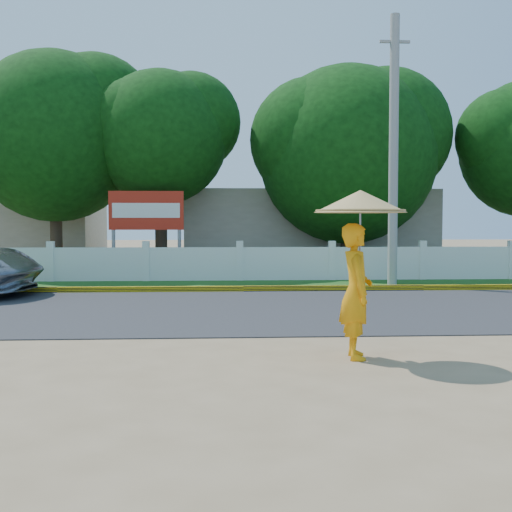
{
  "coord_description": "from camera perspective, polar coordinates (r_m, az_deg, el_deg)",
  "views": [
    {
      "loc": [
        -0.65,
        -9.43,
        1.9
      ],
      "look_at": [
        0.0,
        2.0,
        1.3
      ],
      "focal_mm": 45.0,
      "sensor_mm": 36.0,
      "label": 1
    }
  ],
  "objects": [
    {
      "name": "ground",
      "position": [
        9.64,
        0.69,
        -8.37
      ],
      "size": [
        120.0,
        120.0,
        0.0
      ],
      "primitive_type": "plane",
      "color": "#9E8460",
      "rests_on": "ground"
    },
    {
      "name": "road",
      "position": [
        14.07,
        -0.58,
        -4.72
      ],
      "size": [
        60.0,
        7.0,
        0.02
      ],
      "primitive_type": "cube",
      "color": "#38383A",
      "rests_on": "ground"
    },
    {
      "name": "grass_verge",
      "position": [
        19.28,
        -1.32,
        -2.6
      ],
      "size": [
        60.0,
        3.5,
        0.03
      ],
      "primitive_type": "cube",
      "color": "#2D601E",
      "rests_on": "ground"
    },
    {
      "name": "curb",
      "position": [
        17.58,
        -1.13,
        -2.93
      ],
      "size": [
        40.0,
        0.18,
        0.16
      ],
      "primitive_type": "cube",
      "color": "yellow",
      "rests_on": "ground"
    },
    {
      "name": "fence",
      "position": [
        20.68,
        -1.46,
        -0.73
      ],
      "size": [
        40.0,
        0.1,
        1.1
      ],
      "primitive_type": "cube",
      "color": "silver",
      "rests_on": "ground"
    },
    {
      "name": "building_near",
      "position": [
        27.67,
        4.31,
        2.38
      ],
      "size": [
        10.0,
        6.0,
        3.2
      ],
      "primitive_type": "cube",
      "color": "#B7AD99",
      "rests_on": "ground"
    },
    {
      "name": "building_far",
      "position": [
        29.93,
        -21.49,
        1.85
      ],
      "size": [
        8.0,
        5.0,
        2.8
      ],
      "primitive_type": "cube",
      "color": "#B7AD99",
      "rests_on": "ground"
    },
    {
      "name": "utility_pole",
      "position": [
        19.71,
        12.13,
        9.08
      ],
      "size": [
        0.28,
        0.28,
        8.02
      ],
      "primitive_type": "cylinder",
      "color": "gray",
      "rests_on": "ground"
    },
    {
      "name": "monk_with_parasol",
      "position": [
        9.02,
        9.06,
        0.61
      ],
      "size": [
        1.29,
        1.29,
        2.35
      ],
      "color": "orange",
      "rests_on": "ground"
    },
    {
      "name": "billboard",
      "position": [
        21.86,
        -9.72,
        3.6
      ],
      "size": [
        2.5,
        0.13,
        2.95
      ],
      "color": "gray",
      "rests_on": "ground"
    },
    {
      "name": "tree_row",
      "position": [
        24.16,
        3.36,
        9.97
      ],
      "size": [
        34.62,
        7.49,
        8.81
      ],
      "color": "#473828",
      "rests_on": "ground"
    }
  ]
}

